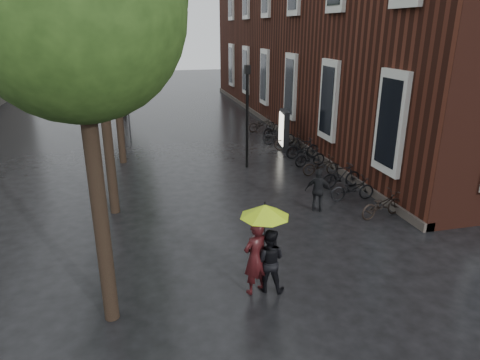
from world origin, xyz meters
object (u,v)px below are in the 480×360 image
object	(u,v)px
ad_lightbox	(284,130)
pedestrian_walking	(318,190)
person_black	(269,260)
parked_bicycles	(305,153)
lamp_post	(247,107)
person_burgundy	(255,258)

from	to	relation	value
ad_lightbox	pedestrian_walking	bearing A→B (deg)	-92.38
person_black	ad_lightbox	xyz separation A→B (m)	(4.69, 12.33, 0.21)
pedestrian_walking	parked_bicycles	bearing A→B (deg)	-79.19
parked_bicycles	ad_lightbox	size ratio (longest dim) A/B	6.90
ad_lightbox	lamp_post	size ratio (longest dim) A/B	0.44
person_burgundy	ad_lightbox	world-z (taller)	ad_lightbox
person_burgundy	lamp_post	size ratio (longest dim) A/B	0.41
person_burgundy	parked_bicycles	distance (m)	11.06
person_black	person_burgundy	bearing A→B (deg)	25.55
person_burgundy	lamp_post	distance (m)	10.11
person_black	pedestrian_walking	distance (m)	5.22
pedestrian_walking	ad_lightbox	size ratio (longest dim) A/B	0.75
person_burgundy	parked_bicycles	bearing A→B (deg)	-141.07
person_black	lamp_post	size ratio (longest dim) A/B	0.35
person_black	pedestrian_walking	world-z (taller)	person_black
person_black	ad_lightbox	distance (m)	13.20
ad_lightbox	lamp_post	bearing A→B (deg)	-126.81
pedestrian_walking	parked_bicycles	world-z (taller)	pedestrian_walking
parked_bicycles	person_black	bearing A→B (deg)	-116.65
person_burgundy	pedestrian_walking	bearing A→B (deg)	-152.34
person_burgundy	person_black	size ratio (longest dim) A/B	1.16
pedestrian_walking	lamp_post	size ratio (longest dim) A/B	0.33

